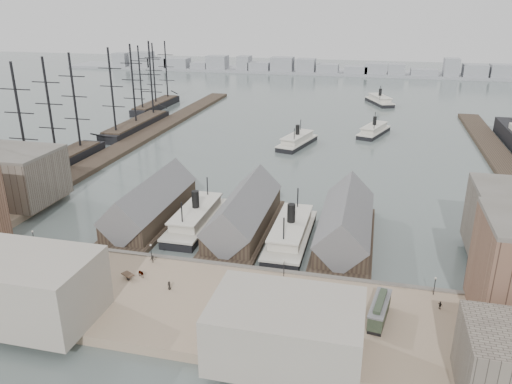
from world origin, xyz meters
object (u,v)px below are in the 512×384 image
(ferry_docked_west, at_px, (196,218))
(horse_cart_right, at_px, (255,305))
(horse_cart_center, at_px, (137,274))
(tram, at_px, (379,311))
(horse_cart_left, at_px, (40,273))

(ferry_docked_west, xyz_separation_m, horse_cart_right, (24.92, -36.28, 0.28))
(horse_cart_right, bearing_deg, horse_cart_center, 64.93)
(tram, xyz_separation_m, horse_cart_left, (-69.32, -0.75, -1.10))
(ferry_docked_west, distance_m, tram, 58.92)
(horse_cart_left, bearing_deg, horse_cart_right, -55.00)
(ferry_docked_west, xyz_separation_m, horse_cart_left, (-21.73, -35.45, 0.32))
(ferry_docked_west, distance_m, horse_cart_right, 44.02)
(tram, distance_m, horse_cart_right, 22.75)
(tram, xyz_separation_m, horse_cart_right, (-22.67, -1.58, -1.14))
(ferry_docked_west, relative_size, horse_cart_left, 6.52)
(horse_cart_left, height_order, horse_cart_center, horse_cart_center)
(ferry_docked_west, bearing_deg, horse_cart_center, -93.14)
(ferry_docked_west, relative_size, horse_cart_right, 6.26)
(horse_cart_left, distance_m, horse_cart_center, 20.46)
(tram, distance_m, horse_cart_center, 49.44)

